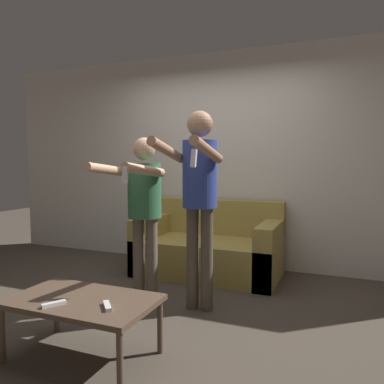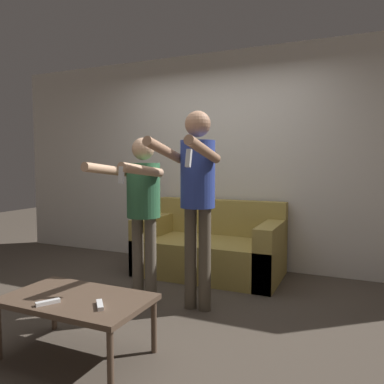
{
  "view_description": "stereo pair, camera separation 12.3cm",
  "coord_description": "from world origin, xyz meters",
  "px_view_note": "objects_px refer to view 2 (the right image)",
  "views": [
    {
      "loc": [
        1.46,
        -2.96,
        1.32
      ],
      "look_at": [
        0.02,
        0.61,
        1.01
      ],
      "focal_mm": 35.0,
      "sensor_mm": 36.0,
      "label": 1
    },
    {
      "loc": [
        1.57,
        -2.91,
        1.32
      ],
      "look_at": [
        0.02,
        0.61,
        1.01
      ],
      "focal_mm": 35.0,
      "sensor_mm": 36.0,
      "label": 2
    }
  ],
  "objects_px": {
    "couch": "(211,250)",
    "coffee_table": "(77,303)",
    "person_standing_left": "(142,200)",
    "person_standing_right": "(197,186)",
    "remote_near": "(48,302)",
    "remote_far": "(100,305)"
  },
  "relations": [
    {
      "from": "person_standing_left",
      "to": "remote_far",
      "type": "distance_m",
      "value": 1.31
    },
    {
      "from": "remote_near",
      "to": "remote_far",
      "type": "relative_size",
      "value": 1.08
    },
    {
      "from": "person_standing_right",
      "to": "coffee_table",
      "type": "relative_size",
      "value": 1.79
    },
    {
      "from": "couch",
      "to": "remote_near",
      "type": "bearing_deg",
      "value": -95.74
    },
    {
      "from": "couch",
      "to": "remote_near",
      "type": "relative_size",
      "value": 11.22
    },
    {
      "from": "person_standing_left",
      "to": "person_standing_right",
      "type": "height_order",
      "value": "person_standing_right"
    },
    {
      "from": "couch",
      "to": "coffee_table",
      "type": "bearing_deg",
      "value": -94.06
    },
    {
      "from": "couch",
      "to": "person_standing_right",
      "type": "bearing_deg",
      "value": -75.52
    },
    {
      "from": "remote_near",
      "to": "person_standing_right",
      "type": "bearing_deg",
      "value": 67.62
    },
    {
      "from": "person_standing_right",
      "to": "remote_near",
      "type": "bearing_deg",
      "value": -112.38
    },
    {
      "from": "couch",
      "to": "person_standing_left",
      "type": "bearing_deg",
      "value": -104.38
    },
    {
      "from": "person_standing_right",
      "to": "remote_far",
      "type": "relative_size",
      "value": 12.94
    },
    {
      "from": "person_standing_left",
      "to": "person_standing_right",
      "type": "bearing_deg",
      "value": 0.56
    },
    {
      "from": "person_standing_left",
      "to": "remote_far",
      "type": "xyz_separation_m",
      "value": [
        0.38,
        -1.13,
        -0.55
      ]
    },
    {
      "from": "person_standing_left",
      "to": "remote_near",
      "type": "distance_m",
      "value": 1.35
    },
    {
      "from": "person_standing_right",
      "to": "remote_far",
      "type": "height_order",
      "value": "person_standing_right"
    },
    {
      "from": "person_standing_right",
      "to": "remote_far",
      "type": "xyz_separation_m",
      "value": [
        -0.18,
        -1.14,
        -0.68
      ]
    },
    {
      "from": "coffee_table",
      "to": "remote_far",
      "type": "bearing_deg",
      "value": -17.11
    },
    {
      "from": "coffee_table",
      "to": "remote_far",
      "type": "xyz_separation_m",
      "value": [
        0.25,
        -0.08,
        0.05
      ]
    },
    {
      "from": "coffee_table",
      "to": "remote_near",
      "type": "height_order",
      "value": "remote_near"
    },
    {
      "from": "couch",
      "to": "coffee_table",
      "type": "xyz_separation_m",
      "value": [
        -0.15,
        -2.13,
        0.08
      ]
    },
    {
      "from": "person_standing_right",
      "to": "remote_near",
      "type": "distance_m",
      "value": 1.5
    }
  ]
}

